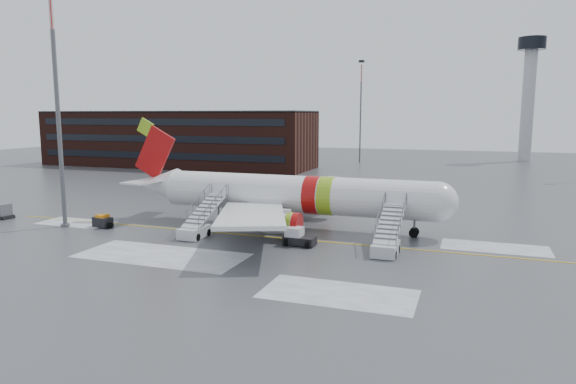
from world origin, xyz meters
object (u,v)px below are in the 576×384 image
at_px(airstair_fwd, 387,241).
at_px(airstair_aft, 198,225).
at_px(uld_container, 3,212).
at_px(airliner, 286,194).
at_px(light_mast_near, 57,100).
at_px(baggage_tractor, 103,222).
at_px(pushback_tug, 298,237).

xyz_separation_m(airstair_fwd, airstair_aft, (-17.97, 0.00, 0.00)).
distance_m(airstair_fwd, uld_container, 42.75).
distance_m(airliner, airstair_fwd, 13.36).
height_order(airliner, light_mast_near, light_mast_near).
height_order(uld_container, baggage_tractor, uld_container).
distance_m(airliner, uld_container, 32.11).
height_order(airstair_aft, light_mast_near, light_mast_near).
bearing_deg(pushback_tug, uld_container, 179.86).
bearing_deg(pushback_tug, light_mast_near, -177.79).
bearing_deg(airliner, airstair_aft, -135.07).
distance_m(airstair_aft, uld_container, 24.78).
relative_size(airliner, airstair_aft, 4.55).
height_order(airstair_aft, pushback_tug, airstair_aft).
bearing_deg(airliner, uld_container, -168.24).
xyz_separation_m(airstair_fwd, uld_container, (-42.75, 0.01, -0.28)).
xyz_separation_m(airliner, pushback_tug, (3.53, -6.61, -2.71)).
bearing_deg(uld_container, airstair_fwd, -0.01).
relative_size(airstair_fwd, baggage_tractor, 2.89).
bearing_deg(uld_container, airstair_aft, -0.02).
height_order(airliner, uld_container, airliner).
bearing_deg(light_mast_near, airliner, 19.33).
relative_size(uld_container, light_mast_near, 0.09).
height_order(airstair_fwd, uld_container, airstair_fwd).
xyz_separation_m(baggage_tractor, light_mast_near, (-3.79, -1.16, 12.38)).
bearing_deg(baggage_tractor, airstair_fwd, -0.24).
relative_size(airstair_aft, pushback_tug, 2.70).
xyz_separation_m(uld_container, baggage_tractor, (13.53, 0.11, -0.22)).
bearing_deg(airstair_aft, light_mast_near, -176.03).
distance_m(airstair_aft, baggage_tractor, 11.27).
height_order(airstair_fwd, airstair_aft, same).
bearing_deg(light_mast_near, airstair_fwd, 1.81).
xyz_separation_m(pushback_tug, uld_container, (-34.86, 0.09, 0.07)).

